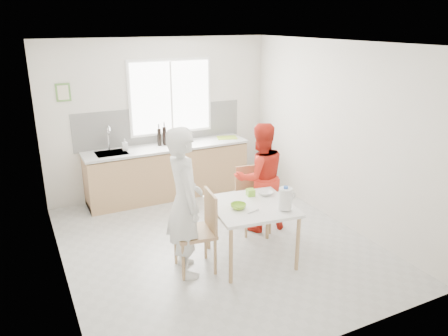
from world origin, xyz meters
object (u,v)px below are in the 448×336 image
Objects in this scene: bowl_white at (265,193)px; wine_bottle_b at (159,137)px; chair_far at (252,195)px; person_red at (260,177)px; person_white at (185,202)px; milk_jug at (286,198)px; chair_left at (200,228)px; bowl_green at (238,206)px; dining_table at (252,211)px; wine_bottle_a at (165,136)px.

wine_bottle_b is (-0.66, 2.38, 0.28)m from bowl_white.
person_red is (0.11, -0.04, 0.28)m from chair_far.
milk_jug is (1.14, -0.42, 0.00)m from person_white.
bowl_green is at bearing 83.98° from chair_left.
dining_table is 0.49m from milk_jug.
milk_jug is at bearing 74.36° from chair_left.
person_white is 0.67m from bowl_green.
person_white is (-0.19, 0.02, 0.37)m from chair_left.
person_white is 1.55m from person_red.
bowl_white is 0.62× the size of wine_bottle_a.
wine_bottle_a is at bearing 90.77° from bowl_green.
bowl_green is at bearing -156.12° from bowl_white.
chair_left is 3.14× the size of wine_bottle_a.
chair_left is at bearing -99.69° from wine_bottle_a.
bowl_green is at bearing -173.05° from dining_table.
chair_far is (0.45, 0.77, -0.16)m from dining_table.
dining_table is at bearing 59.74° from person_red.
person_red reaches higher than dining_table.
bowl_white is at bearing -76.58° from wine_bottle_a.
bowl_green is 2.63m from wine_bottle_b.
dining_table is at bearing -82.61° from wine_bottle_b.
person_white is 1.14× the size of person_red.
bowl_green is 0.98× the size of bowl_white.
milk_jug is at bearing 82.69° from person_red.
chair_far is at bearing 128.75° from chair_left.
bowl_green is (0.65, -0.13, -0.12)m from person_white.
wine_bottle_b is (0.52, 2.49, 0.15)m from person_white.
chair_far reaches higher than bowl_green.
chair_far is 4.87× the size of bowl_green.
chair_far reaches higher than bowl_white.
person_red is 5.36× the size of wine_bottle_b.
bowl_white is 0.55m from milk_jug.
wine_bottle_a reaches higher than dining_table.
dining_table is at bearing -113.07° from chair_far.
person_white is at bearing 30.89° from person_red.
milk_jug is 2.98m from wine_bottle_b.
person_white is at bearing 168.59° from bowl_green.
bowl_white is (0.53, 0.24, -0.01)m from bowl_green.
wine_bottle_b is (0.33, 2.51, 0.52)m from chair_left.
dining_table is 3.46× the size of wine_bottle_a.
person_white is at bearing -103.88° from wine_bottle_a.
bowl_green reaches higher than bowl_white.
milk_jug is at bearing -91.33° from chair_far.
chair_far is at bearing -15.04° from person_red.
bowl_white is at bearing -74.40° from wine_bottle_b.
milk_jug reaches higher than dining_table.
wine_bottle_a is at bearing -6.80° from person_white.
chair_far is at bearing -55.85° from person_white.
dining_table is at bearing 6.95° from bowl_green.
dining_table is 0.23m from bowl_green.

